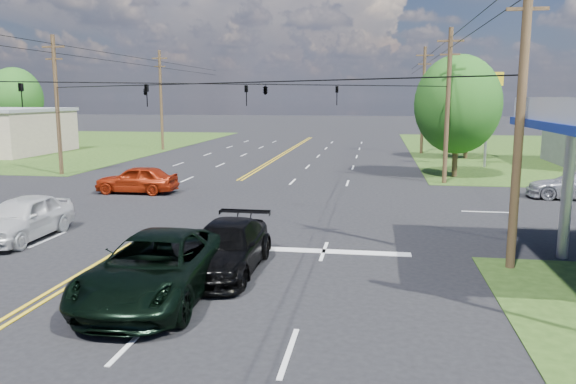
% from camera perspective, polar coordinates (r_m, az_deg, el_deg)
% --- Properties ---
extents(ground, '(280.00, 280.00, 0.00)m').
position_cam_1_polar(ground, '(28.86, -8.80, -1.18)').
color(ground, black).
rests_on(ground, ground).
extents(stop_bar, '(10.00, 0.50, 0.02)m').
position_cam_1_polar(stop_bar, '(20.07, -2.06, -5.84)').
color(stop_bar, silver).
rests_on(stop_bar, ground).
extents(pole_se, '(1.60, 0.28, 9.50)m').
position_cam_1_polar(pole_se, '(18.49, 22.55, 7.56)').
color(pole_se, '#44341D').
rests_on(pole_se, ground).
extents(pole_nw, '(1.60, 0.28, 9.50)m').
position_cam_1_polar(pole_nw, '(42.03, -22.41, 8.31)').
color(pole_nw, '#44341D').
rests_on(pole_nw, ground).
extents(pole_ne, '(1.60, 0.28, 9.50)m').
position_cam_1_polar(pole_ne, '(36.24, 15.91, 8.57)').
color(pole_ne, '#44341D').
rests_on(pole_ne, ground).
extents(pole_left_far, '(1.60, 0.28, 10.00)m').
position_cam_1_polar(pole_left_far, '(59.12, -12.78, 9.20)').
color(pole_left_far, '#44341D').
rests_on(pole_left_far, ground).
extents(pole_right_far, '(1.60, 0.28, 10.00)m').
position_cam_1_polar(pole_right_far, '(55.15, 13.57, 9.16)').
color(pole_right_far, '#44341D').
rests_on(pole_right_far, ground).
extents(span_wire_signals, '(26.00, 18.00, 1.13)m').
position_cam_1_polar(span_wire_signals, '(28.36, -9.12, 10.81)').
color(span_wire_signals, black).
rests_on(span_wire_signals, ground).
extents(power_lines, '(26.04, 100.00, 0.64)m').
position_cam_1_polar(power_lines, '(26.66, -10.65, 16.47)').
color(power_lines, black).
rests_on(power_lines, ground).
extents(tree_right_a, '(5.70, 5.70, 8.18)m').
position_cam_1_polar(tree_right_a, '(39.34, 16.85, 8.51)').
color(tree_right_a, '#44341D').
rests_on(tree_right_a, ground).
extents(tree_right_b, '(4.94, 4.94, 7.09)m').
position_cam_1_polar(tree_right_b, '(51.59, 17.79, 7.91)').
color(tree_right_b, '#44341D').
rests_on(tree_right_b, ground).
extents(tree_far_l, '(6.08, 6.08, 8.72)m').
position_cam_1_polar(tree_far_l, '(71.67, -25.98, 8.53)').
color(tree_far_l, '#44341D').
rests_on(tree_far_l, ground).
extents(pickup_dkgreen, '(2.96, 6.25, 1.72)m').
position_cam_1_polar(pickup_dkgreen, '(15.49, -13.24, -7.47)').
color(pickup_dkgreen, black).
rests_on(pickup_dkgreen, ground).
extents(suv_black, '(2.18, 5.25, 1.52)m').
position_cam_1_polar(suv_black, '(17.48, -6.32, -5.66)').
color(suv_black, black).
rests_on(suv_black, ground).
extents(pickup_white, '(2.08, 4.92, 1.66)m').
position_cam_1_polar(pickup_white, '(23.56, -25.37, -2.37)').
color(pickup_white, silver).
rests_on(pickup_white, ground).
extents(sedan_red, '(4.57, 1.87, 1.55)m').
position_cam_1_polar(sedan_red, '(32.70, -15.11, 1.25)').
color(sedan_red, '#9D240B').
rests_on(sedan_red, ground).
extents(polesign_ne, '(2.01, 0.29, 7.30)m').
position_cam_1_polar(polesign_ne, '(45.53, 19.70, 9.35)').
color(polesign_ne, '#A5A5AA').
rests_on(polesign_ne, ground).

